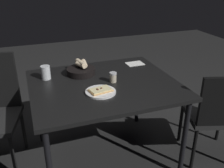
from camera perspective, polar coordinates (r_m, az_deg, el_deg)
ground at (r=2.41m, az=-1.62°, el=-15.75°), size 8.00×8.00×0.00m
dining_table at (r=2.04m, az=-1.85°, el=-1.22°), size 1.15×0.97×0.73m
pizza_plate at (r=1.85m, az=-2.59°, el=-1.66°), size 0.22×0.22×0.04m
bread_basket at (r=2.18m, az=-6.93°, el=3.12°), size 0.24×0.24×0.12m
beer_glass at (r=2.13m, az=-14.69°, el=2.34°), size 0.08×0.08×0.11m
pepper_shaker at (r=2.01m, az=0.23°, el=1.42°), size 0.06×0.06×0.08m
napkin at (r=2.42m, az=5.17°, el=4.59°), size 0.16×0.12×0.00m
chair_far at (r=2.26m, az=22.56°, el=-5.72°), size 0.55×0.55×0.85m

